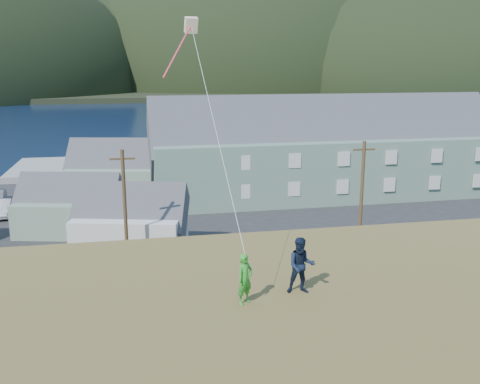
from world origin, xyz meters
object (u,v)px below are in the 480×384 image
wharf (114,167)px  kite_flyer_green (245,279)px  shed_palegreen_near (69,206)px  shed_white (131,222)px  lodge (325,150)px  shed_palegreen_far (125,172)px  kite_flyer_navy (301,266)px

wharf → kite_flyer_green: bearing=-84.4°
shed_palegreen_near → shed_white: bearing=-38.0°
shed_palegreen_near → shed_white: 8.20m
wharf → lodge: bearing=-39.8°
lodge → kite_flyer_green: size_ratio=25.14×
wharf → shed_white: (2.31, -34.10, 2.06)m
shed_palegreen_near → kite_flyer_green: size_ratio=6.35×
shed_palegreen_far → wharf: bearing=107.6°
lodge → shed_palegreen_near: lodge is taller
kite_flyer_green → kite_flyer_navy: kite_flyer_navy is taller
kite_flyer_green → shed_palegreen_near: bearing=70.6°
kite_flyer_green → kite_flyer_navy: size_ratio=0.86×
shed_white → kite_flyer_green: 25.72m
shed_palegreen_far → kite_flyer_navy: (5.84, -41.72, 5.08)m
kite_flyer_green → kite_flyer_navy: bearing=-22.2°
lodge → shed_palegreen_near: (-25.67, -8.61, -2.70)m
wharf → shed_white: bearing=-86.1°
shed_palegreen_near → shed_white: size_ratio=1.02×
lodge → kite_flyer_green: (-17.12, -39.92, 2.91)m
shed_white → shed_palegreen_far: bearing=106.6°
shed_palegreen_far → kite_flyer_green: 42.60m
wharf → shed_palegreen_far: size_ratio=2.05×
shed_palegreen_near → kite_flyer_navy: kite_flyer_navy is taller
shed_white → kite_flyer_navy: 25.66m
kite_flyer_navy → shed_palegreen_near: bearing=117.8°
wharf → lodge: size_ratio=0.70×
shed_palegreen_near → shed_palegreen_far: (4.50, 10.81, 0.65)m
shed_palegreen_far → kite_flyer_green: (4.04, -42.12, 4.96)m
lodge → shed_white: size_ratio=4.03×
wharf → shed_palegreen_far: bearing=-84.2°
shed_palegreen_far → kite_flyer_green: bearing=-72.7°
lodge → shed_white: bearing=-144.5°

